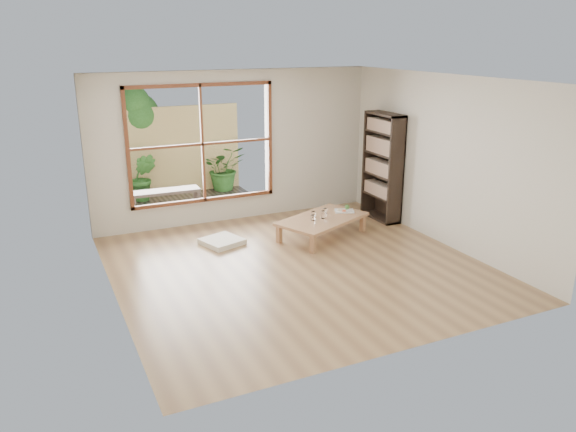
# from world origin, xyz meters

# --- Properties ---
(ground) EXTENTS (5.00, 5.00, 0.00)m
(ground) POSITION_xyz_m (0.00, 0.00, 0.00)
(ground) COLOR #9E7C4F
(ground) RESTS_ON ground
(low_table) EXTENTS (1.69, 1.36, 0.32)m
(low_table) POSITION_xyz_m (0.91, 0.94, 0.29)
(low_table) COLOR #AD7E54
(low_table) RESTS_ON ground
(floor_cushion) EXTENTS (0.71, 0.71, 0.08)m
(floor_cushion) POSITION_xyz_m (-0.68, 1.31, 0.04)
(floor_cushion) COLOR white
(floor_cushion) RESTS_ON ground
(bookshelf) EXTENTS (0.30, 0.85, 1.88)m
(bookshelf) POSITION_xyz_m (2.33, 1.36, 0.94)
(bookshelf) COLOR black
(bookshelf) RESTS_ON ground
(glass_tall) EXTENTS (0.07, 0.07, 0.12)m
(glass_tall) POSITION_xyz_m (0.91, 0.91, 0.39)
(glass_tall) COLOR silver
(glass_tall) RESTS_ON low_table
(glass_mid) EXTENTS (0.06, 0.06, 0.09)m
(glass_mid) POSITION_xyz_m (1.06, 1.12, 0.37)
(glass_mid) COLOR silver
(glass_mid) RESTS_ON low_table
(glass_short) EXTENTS (0.07, 0.07, 0.09)m
(glass_short) POSITION_xyz_m (0.81, 1.06, 0.37)
(glass_short) COLOR silver
(glass_short) RESTS_ON low_table
(glass_small) EXTENTS (0.07, 0.07, 0.09)m
(glass_small) POSITION_xyz_m (0.71, 0.89, 0.37)
(glass_small) COLOR silver
(glass_small) RESTS_ON low_table
(food_tray) EXTENTS (0.38, 0.33, 0.10)m
(food_tray) POSITION_xyz_m (1.42, 1.09, 0.35)
(food_tray) COLOR white
(food_tray) RESTS_ON low_table
(deck) EXTENTS (2.80, 2.00, 0.05)m
(deck) POSITION_xyz_m (-0.60, 3.56, 0.00)
(deck) COLOR #372E28
(deck) RESTS_ON ground
(garden_bench) EXTENTS (1.27, 0.41, 0.40)m
(garden_bench) POSITION_xyz_m (-1.07, 3.36, 0.36)
(garden_bench) COLOR black
(garden_bench) RESTS_ON deck
(bamboo_fence) EXTENTS (2.80, 0.06, 1.80)m
(bamboo_fence) POSITION_xyz_m (-0.60, 4.56, 0.90)
(bamboo_fence) COLOR tan
(bamboo_fence) RESTS_ON ground
(shrub_right) EXTENTS (0.91, 0.80, 0.94)m
(shrub_right) POSITION_xyz_m (0.42, 4.35, 0.50)
(shrub_right) COLOR #295D22
(shrub_right) RESTS_ON deck
(shrub_left) EXTENTS (0.63, 0.57, 0.95)m
(shrub_left) POSITION_xyz_m (-1.29, 4.22, 0.50)
(shrub_left) COLOR #295D22
(shrub_left) RESTS_ON deck
(garden_tree) EXTENTS (1.04, 0.85, 2.22)m
(garden_tree) POSITION_xyz_m (-1.28, 4.86, 1.63)
(garden_tree) COLOR #4C3D2D
(garden_tree) RESTS_ON ground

